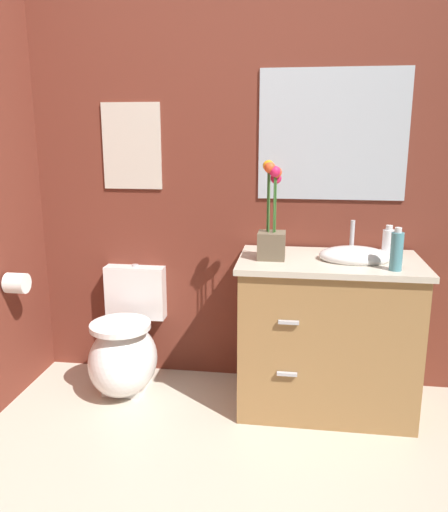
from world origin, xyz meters
TOP-DOWN VIEW (x-y plane):
  - wall_back at (0.20, 1.45)m, footprint 3.95×0.05m
  - toilet at (-0.68, 1.16)m, footprint 0.38×0.59m
  - vanity_cabinet at (0.45, 1.13)m, footprint 0.94×0.56m
  - flower_vase at (0.15, 1.10)m, footprint 0.14×0.14m
  - soap_bottle at (0.74, 1.19)m, footprint 0.06×0.06m
  - lotion_bottle at (0.74, 0.95)m, footprint 0.06×0.06m
  - wall_poster at (-0.68, 1.42)m, footprint 0.34×0.01m
  - wall_mirror at (0.45, 1.42)m, footprint 0.80×0.01m
  - toilet_paper_roll at (-1.20, 0.96)m, footprint 0.11×0.11m

SIDE VIEW (x-z plane):
  - toilet at x=-0.68m, z-range -0.10..0.59m
  - vanity_cabinet at x=0.45m, z-range -0.08..0.93m
  - toilet_paper_roll at x=-1.20m, z-range 0.62..0.74m
  - soap_bottle at x=0.74m, z-range 0.82..0.99m
  - lotion_bottle at x=0.74m, z-range 0.82..1.03m
  - flower_vase at x=0.15m, z-range 0.74..1.24m
  - wall_back at x=0.20m, z-range 0.00..2.50m
  - wall_poster at x=-0.68m, z-range 1.14..1.63m
  - wall_mirror at x=0.45m, z-range 1.10..1.80m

